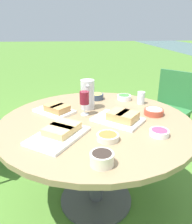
# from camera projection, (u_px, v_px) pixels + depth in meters

# --- Properties ---
(ground_plane) EXTENTS (40.00, 40.00, 0.00)m
(ground_plane) POSITION_uv_depth(u_px,v_px,m) (96.00, 199.00, 1.85)
(ground_plane) COLOR #4C7A2D
(dining_table) EXTENTS (1.39, 1.39, 0.74)m
(dining_table) POSITION_uv_depth(u_px,v_px,m) (96.00, 133.00, 1.62)
(dining_table) COLOR #4C4C51
(dining_table) RESTS_ON ground_plane
(chair_near_left) EXTENTS (0.61, 0.61, 0.89)m
(chair_near_left) POSITION_uv_depth(u_px,v_px,m) (171.00, 103.00, 2.55)
(chair_near_left) COLOR #2D6B38
(chair_near_left) RESTS_ON ground_plane
(water_pitcher) EXTENTS (0.12, 0.11, 0.24)m
(water_pitcher) POSITION_uv_depth(u_px,v_px,m) (88.00, 95.00, 1.75)
(water_pitcher) COLOR silver
(water_pitcher) RESTS_ON dining_table
(wine_glass) EXTENTS (0.07, 0.07, 0.18)m
(wine_glass) POSITION_uv_depth(u_px,v_px,m) (84.00, 99.00, 1.62)
(wine_glass) COLOR silver
(wine_glass) RESTS_ON dining_table
(platter_bread_main) EXTENTS (0.39, 0.40, 0.08)m
(platter_bread_main) POSITION_uv_depth(u_px,v_px,m) (121.00, 118.00, 1.54)
(platter_bread_main) COLOR white
(platter_bread_main) RESTS_ON dining_table
(platter_charcuterie) EXTENTS (0.44, 0.41, 0.06)m
(platter_charcuterie) POSITION_uv_depth(u_px,v_px,m) (60.00, 132.00, 1.34)
(platter_charcuterie) COLOR white
(platter_charcuterie) RESTS_ON dining_table
(platter_sandwich_side) EXTENTS (0.35, 0.35, 0.07)m
(platter_sandwich_side) POSITION_uv_depth(u_px,v_px,m) (56.00, 110.00, 1.70)
(platter_sandwich_side) COLOR white
(platter_sandwich_side) RESTS_ON dining_table
(bowl_fries) EXTENTS (0.13, 0.13, 0.05)m
(bowl_fries) POSITION_uv_depth(u_px,v_px,m) (96.00, 96.00, 2.02)
(bowl_fries) COLOR #334256
(bowl_fries) RESTS_ON dining_table
(bowl_salad) EXTENTS (0.12, 0.12, 0.04)m
(bowl_salad) POSITION_uv_depth(u_px,v_px,m) (124.00, 97.00, 2.00)
(bowl_salad) COLOR white
(bowl_salad) RESTS_ON dining_table
(bowl_olives) EXTENTS (0.12, 0.12, 0.07)m
(bowl_olives) POSITION_uv_depth(u_px,v_px,m) (102.00, 158.00, 1.06)
(bowl_olives) COLOR beige
(bowl_olives) RESTS_ON dining_table
(bowl_dip_red) EXTENTS (0.12, 0.12, 0.04)m
(bowl_dip_red) POSITION_uv_depth(u_px,v_px,m) (159.00, 132.00, 1.35)
(bowl_dip_red) COLOR white
(bowl_dip_red) RESTS_ON dining_table
(bowl_dip_cream) EXTENTS (0.15, 0.15, 0.05)m
(bowl_dip_cream) POSITION_uv_depth(u_px,v_px,m) (154.00, 112.00, 1.66)
(bowl_dip_cream) COLOR #B74733
(bowl_dip_cream) RESTS_ON dining_table
(bowl_roasted_veg) EXTENTS (0.13, 0.13, 0.04)m
(bowl_roasted_veg) POSITION_uv_depth(u_px,v_px,m) (108.00, 137.00, 1.30)
(bowl_roasted_veg) COLOR beige
(bowl_roasted_veg) RESTS_ON dining_table
(cup_water_near) EXTENTS (0.06, 0.06, 0.11)m
(cup_water_near) POSITION_uv_depth(u_px,v_px,m) (141.00, 98.00, 1.89)
(cup_water_near) COLOR silver
(cup_water_near) RESTS_ON dining_table
(handbag) EXTENTS (0.30, 0.14, 0.37)m
(handbag) POSITION_uv_depth(u_px,v_px,m) (108.00, 123.00, 2.99)
(handbag) COLOR #232328
(handbag) RESTS_ON ground_plane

